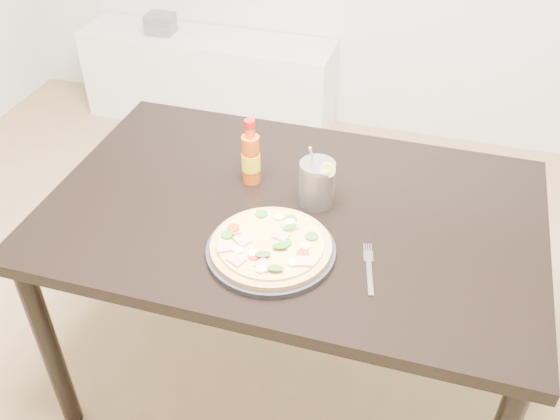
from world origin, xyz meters
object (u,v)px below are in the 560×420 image
(plate, at_px, (271,251))
(media_console, at_px, (209,79))
(dining_table, at_px, (292,230))
(cola_cup, at_px, (317,184))
(hot_sauce_bottle, at_px, (251,158))
(pizza, at_px, (271,245))
(fork, at_px, (369,267))

(plate, xyz_separation_m, media_console, (-0.94, 1.82, -0.51))
(dining_table, height_order, cola_cup, cola_cup)
(media_console, bearing_deg, hot_sauce_bottle, -62.69)
(dining_table, distance_m, cola_cup, 0.16)
(media_console, bearing_deg, cola_cup, -57.54)
(pizza, bearing_deg, cola_cup, 76.60)
(pizza, height_order, hot_sauce_bottle, hot_sauce_bottle)
(plate, bearing_deg, hot_sauce_bottle, 117.49)
(plate, relative_size, media_console, 0.24)
(dining_table, distance_m, media_console, 1.91)
(hot_sauce_bottle, bearing_deg, dining_table, -30.63)
(plate, xyz_separation_m, pizza, (-0.00, -0.00, 0.02))
(pizza, relative_size, hot_sauce_bottle, 1.51)
(pizza, height_order, fork, pizza)
(fork, bearing_deg, media_console, 110.48)
(pizza, bearing_deg, fork, 3.99)
(plate, bearing_deg, pizza, -98.39)
(dining_table, distance_m, hot_sauce_bottle, 0.24)
(cola_cup, bearing_deg, media_console, 122.46)
(fork, bearing_deg, plate, 170.70)
(hot_sauce_bottle, bearing_deg, media_console, 117.31)
(hot_sauce_bottle, xyz_separation_m, fork, (0.41, -0.28, -0.08))
(dining_table, bearing_deg, plate, -89.96)
(pizza, bearing_deg, hot_sauce_bottle, 117.39)
(plate, bearing_deg, media_console, 117.34)
(cola_cup, bearing_deg, hot_sauce_bottle, 167.92)
(plate, distance_m, media_console, 2.11)
(hot_sauce_bottle, height_order, fork, hot_sauce_bottle)
(plate, xyz_separation_m, hot_sauce_bottle, (-0.15, 0.29, 0.07))
(dining_table, height_order, fork, fork)
(cola_cup, bearing_deg, plate, -103.42)
(cola_cup, xyz_separation_m, media_console, (-1.00, 1.57, -0.56))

